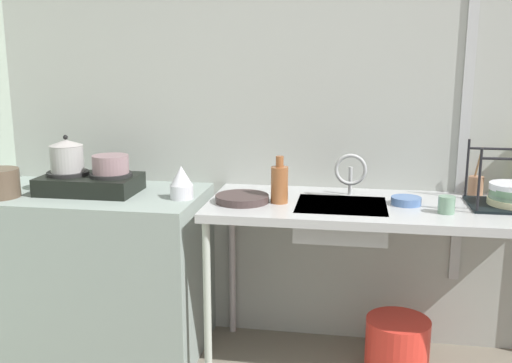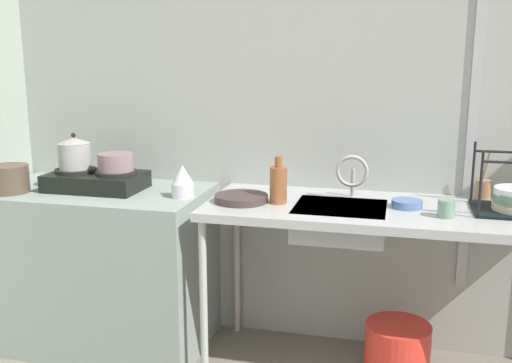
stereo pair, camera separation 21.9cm
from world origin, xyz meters
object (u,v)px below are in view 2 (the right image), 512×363
object	(u,v)px
bucket_on_floor	(397,352)
bottle_by_sink	(278,184)
pot_on_right_burner	(116,162)
pot_beside_stove	(9,179)
frying_pan	(241,198)
utensil_jar	(483,189)
small_bowl_on_drainboard	(407,204)
cup_by_rack	(446,209)
faucet	(352,172)
sink_basin	(340,221)
stove	(96,180)
percolator	(183,181)
pot_on_left_burner	(74,153)

from	to	relation	value
bucket_on_floor	bottle_by_sink	bearing A→B (deg)	-176.71
pot_on_right_burner	pot_beside_stove	distance (m)	0.54
bucket_on_floor	frying_pan	bearing A→B (deg)	-176.17
frying_pan	utensil_jar	size ratio (longest dim) A/B	1.04
small_bowl_on_drainboard	cup_by_rack	bearing A→B (deg)	-38.27
pot_on_right_burner	cup_by_rack	world-z (taller)	pot_on_right_burner
faucet	bucket_on_floor	size ratio (longest dim) A/B	0.70
sink_basin	faucet	bearing A→B (deg)	76.26
stove	faucet	size ratio (longest dim) A/B	2.22
pot_on_right_burner	sink_basin	distance (m)	1.17
bucket_on_floor	utensil_jar	bearing A→B (deg)	37.41
cup_by_rack	small_bowl_on_drainboard	xyz separation A→B (m)	(-0.16, 0.13, -0.02)
pot_on_right_burner	small_bowl_on_drainboard	distance (m)	1.46
bottle_by_sink	frying_pan	bearing A→B (deg)	-174.39
sink_basin	small_bowl_on_drainboard	size ratio (longest dim) A/B	2.99
small_bowl_on_drainboard	pot_beside_stove	bearing A→B (deg)	-174.73
faucet	bottle_by_sink	size ratio (longest dim) A/B	0.98
percolator	small_bowl_on_drainboard	world-z (taller)	percolator
pot_on_right_burner	pot_on_left_burner	bearing A→B (deg)	180.00
percolator	small_bowl_on_drainboard	xyz separation A→B (m)	(1.07, 0.06, -0.06)
utensil_jar	small_bowl_on_drainboard	bearing A→B (deg)	-145.11
pot_beside_stove	frying_pan	world-z (taller)	pot_beside_stove
stove	cup_by_rack	world-z (taller)	stove
percolator	bottle_by_sink	xyz separation A→B (m)	(0.48, -0.00, 0.01)
frying_pan	bucket_on_floor	distance (m)	1.05
pot_on_left_burner	sink_basin	bearing A→B (deg)	-1.53
cup_by_rack	small_bowl_on_drainboard	bearing A→B (deg)	141.73
stove	pot_beside_stove	size ratio (longest dim) A/B	2.49
faucet	bucket_on_floor	world-z (taller)	faucet
pot_on_left_burner	bucket_on_floor	xyz separation A→B (m)	(1.68, -0.01, -0.90)
cup_by_rack	pot_beside_stove	bearing A→B (deg)	-178.56
pot_beside_stove	small_bowl_on_drainboard	bearing A→B (deg)	5.27
pot_on_left_burner	sink_basin	size ratio (longest dim) A/B	0.45
small_bowl_on_drainboard	bucket_on_floor	world-z (taller)	small_bowl_on_drainboard
sink_basin	faucet	xyz separation A→B (m)	(0.04, 0.15, 0.20)
percolator	cup_by_rack	distance (m)	1.24
pot_beside_stove	percolator	world-z (taller)	percolator
sink_basin	small_bowl_on_drainboard	xyz separation A→B (m)	(0.30, 0.05, 0.09)
sink_basin	bottle_by_sink	world-z (taller)	bottle_by_sink
stove	faucet	distance (m)	1.31
bucket_on_floor	percolator	bearing A→B (deg)	-178.31
frying_pan	small_bowl_on_drainboard	world-z (taller)	small_bowl_on_drainboard
faucet	percolator	bearing A→B (deg)	-168.81
pot_beside_stove	bucket_on_floor	size ratio (longest dim) A/B	0.63
percolator	bottle_by_sink	bearing A→B (deg)	-0.25
pot_on_right_burner	small_bowl_on_drainboard	size ratio (longest dim) A/B	1.29
sink_basin	stove	bearing A→B (deg)	178.33
pot_on_right_burner	frying_pan	world-z (taller)	pot_on_right_burner
cup_by_rack	utensil_jar	world-z (taller)	utensil_jar
small_bowl_on_drainboard	percolator	bearing A→B (deg)	-176.77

